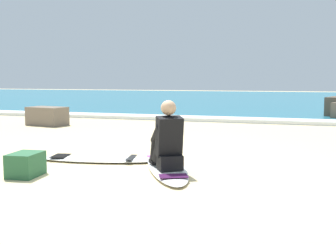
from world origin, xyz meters
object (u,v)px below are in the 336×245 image
surfboard_spare_near (98,159)px  shoreline_rock (47,116)px  beach_bag (26,164)px  surfer_seated (167,142)px  surfboard_main (167,167)px

surfboard_spare_near → shoreline_rock: (-3.75, 4.19, 0.22)m
shoreline_rock → beach_bag: 6.34m
shoreline_rock → beach_bag: size_ratio=2.25×
surfer_seated → surfboard_spare_near: size_ratio=0.47×
surfer_seated → beach_bag: bearing=-156.4°
shoreline_rock → surfboard_main: bearing=-41.5°
surfboard_main → beach_bag: (-1.67, -1.01, 0.12)m
surfboard_main → beach_bag: 1.96m
surfboard_main → surfer_seated: (0.09, -0.24, 0.40)m
surfboard_main → shoreline_rock: bearing=138.5°
surfboard_spare_near → shoreline_rock: 5.63m
surfboard_main → shoreline_rock: size_ratio=2.16×
beach_bag → shoreline_rock: bearing=121.5°
surfboard_spare_near → beach_bag: bearing=-109.9°
surfboard_main → surfboard_spare_near: (-1.23, 0.22, 0.00)m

